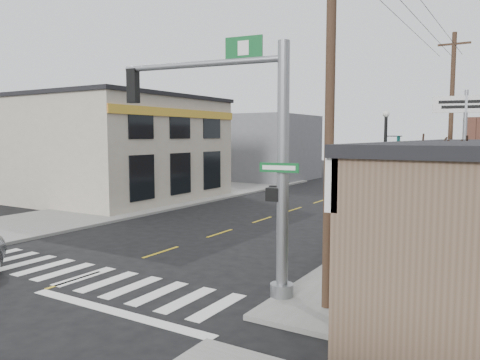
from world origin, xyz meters
The scene contains 18 objects.
ground centered at (0.00, 0.00, 0.00)m, with size 140.00×140.00×0.00m, color black.
sidewalk_right centered at (9.00, 13.00, 0.07)m, with size 6.00×38.00×0.13m, color slate.
sidewalk_left centered at (-9.00, 13.00, 0.07)m, with size 6.00×38.00×0.13m, color slate.
center_line centered at (0.00, 8.00, 0.01)m, with size 0.12×56.00×0.01m, color gold.
crosswalk centered at (0.00, 0.40, 0.01)m, with size 11.00×2.20×0.01m, color silver.
left_building centered at (-13.00, 14.00, 3.40)m, with size 12.00×12.00×6.80m, color #B7AC98.
bldg_distant_left centered at (-11.00, 32.00, 3.20)m, with size 9.00×10.00×6.40m, color slate.
traffic_signal_pole centered at (5.38, 1.67, 4.20)m, with size 5.41×0.40×6.86m.
guide_sign centered at (6.44, 7.18, 2.10)m, with size 1.75×0.14×3.06m.
fire_hydrant centered at (7.47, 6.02, 0.50)m, with size 0.22×0.22×0.69m.
ped_crossing_sign centered at (7.03, 9.03, 2.06)m, with size 1.10×0.08×2.82m.
lamp_post centered at (6.51, 11.12, 3.21)m, with size 0.69×0.54×5.31m.
dance_center_sign centered at (9.00, 16.30, 5.04)m, with size 3.05×0.19×6.49m.
bare_tree centered at (9.40, 6.76, 4.08)m, with size 2.51×2.51×5.03m.
shrub_front centered at (8.49, 2.94, 0.68)m, with size 1.47×1.47×1.10m, color #193214.
shrub_back centered at (8.39, 5.71, 0.57)m, with size 1.18×1.18×0.89m, color black.
utility_pole_near centered at (7.50, 1.54, 4.72)m, with size 1.56×0.23×8.95m.
utility_pole_far centered at (7.80, 20.71, 5.36)m, with size 1.77×0.27×10.19m.
Camera 1 is at (11.53, -9.25, 4.39)m, focal length 35.00 mm.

